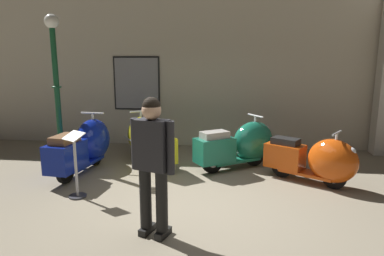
{
  "coord_description": "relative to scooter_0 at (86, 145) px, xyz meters",
  "views": [
    {
      "loc": [
        0.59,
        -4.66,
        2.13
      ],
      "look_at": [
        -0.2,
        1.77,
        0.83
      ],
      "focal_mm": 31.79,
      "sensor_mm": 36.0,
      "label": 1
    }
  ],
  "objects": [
    {
      "name": "visitor_0",
      "position": [
        1.9,
        -2.32,
        0.49
      ],
      "size": [
        0.56,
        0.36,
        1.72
      ],
      "rotation": [
        0.0,
        0.0,
        1.26
      ],
      "color": "black",
      "rests_on": "ground"
    },
    {
      "name": "scooter_3",
      "position": [
        4.28,
        -0.26,
        -0.06
      ],
      "size": [
        1.59,
        1.23,
        0.97
      ],
      "rotation": [
        0.0,
        0.0,
        -0.56
      ],
      "color": "black",
      "rests_on": "ground"
    },
    {
      "name": "scooter_1",
      "position": [
        1.06,
        0.63,
        -0.02
      ],
      "size": [
        1.44,
        1.71,
        1.07
      ],
      "rotation": [
        0.0,
        0.0,
        2.2
      ],
      "color": "black",
      "rests_on": "ground"
    },
    {
      "name": "scooter_2",
      "position": [
        3.02,
        0.53,
        -0.02
      ],
      "size": [
        1.7,
        1.38,
        1.06
      ],
      "rotation": [
        0.0,
        0.0,
        0.6
      ],
      "color": "black",
      "rests_on": "ground"
    },
    {
      "name": "lamppost",
      "position": [
        -0.74,
        0.44,
        1.13
      ],
      "size": [
        0.28,
        0.28,
        3.01
      ],
      "color": "#144728",
      "rests_on": "ground"
    },
    {
      "name": "ground_plane",
      "position": [
        2.25,
        -1.43,
        -0.5
      ],
      "size": [
        60.0,
        60.0,
        0.0
      ],
      "primitive_type": "plane",
      "color": "gray"
    },
    {
      "name": "info_stanchion",
      "position": [
        0.42,
        -1.29,
        -0.07
      ],
      "size": [
        0.39,
        0.36,
        1.05
      ],
      "color": "#333338",
      "rests_on": "ground"
    },
    {
      "name": "scooter_0",
      "position": [
        0.0,
        0.0,
        0.0
      ],
      "size": [
        0.69,
        1.85,
        1.11
      ],
      "rotation": [
        0.0,
        0.0,
        1.47
      ],
      "color": "black",
      "rests_on": "ground"
    },
    {
      "name": "showroom_back_wall",
      "position": [
        2.38,
        2.31,
        1.43
      ],
      "size": [
        18.0,
        0.63,
        3.87
      ],
      "color": "#BCB29E",
      "rests_on": "ground"
    }
  ]
}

